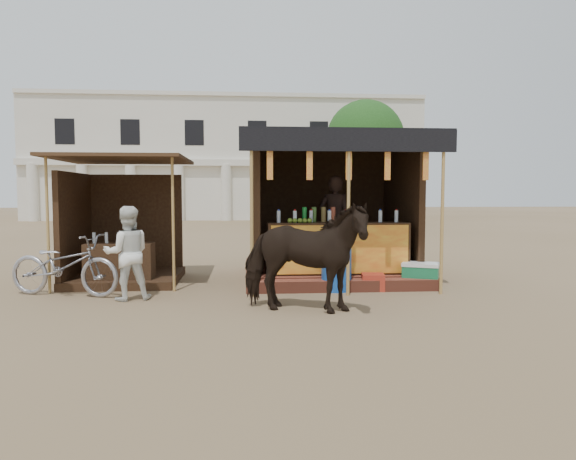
{
  "coord_description": "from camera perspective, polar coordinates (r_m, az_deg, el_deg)",
  "views": [
    {
      "loc": [
        -0.67,
        -6.83,
        1.69
      ],
      "look_at": [
        0.0,
        1.6,
        1.1
      ],
      "focal_mm": 32.0,
      "sensor_mm": 36.0,
      "label": 1
    }
  ],
  "objects": [
    {
      "name": "ground",
      "position": [
        7.07,
        1.05,
        -9.85
      ],
      "size": [
        120.0,
        120.0,
        0.0
      ],
      "primitive_type": "plane",
      "color": "#846B4C",
      "rests_on": "ground"
    },
    {
      "name": "main_stall",
      "position": [
        10.35,
        4.8,
        0.33
      ],
      "size": [
        3.6,
        3.61,
        2.78
      ],
      "color": "brown",
      "rests_on": "ground"
    },
    {
      "name": "secondary_stall",
      "position": [
        10.4,
        -18.43,
        -0.84
      ],
      "size": [
        2.4,
        2.4,
        2.38
      ],
      "color": "#3B2815",
      "rests_on": "ground"
    },
    {
      "name": "cow",
      "position": [
        7.3,
        1.76,
        -3.07
      ],
      "size": [
        2.05,
        1.39,
        1.59
      ],
      "primitive_type": "imported",
      "rotation": [
        0.0,
        0.0,
        1.26
      ],
      "color": "black",
      "rests_on": "ground"
    },
    {
      "name": "motorbike",
      "position": [
        9.31,
        -23.6,
        -3.59
      ],
      "size": [
        2.07,
        1.19,
        1.03
      ],
      "primitive_type": "imported",
      "rotation": [
        0.0,
        0.0,
        1.3
      ],
      "color": "#9A9AA2",
      "rests_on": "ground"
    },
    {
      "name": "bystander",
      "position": [
        8.57,
        -17.43,
        -2.48
      ],
      "size": [
        0.86,
        0.74,
        1.5
      ],
      "primitive_type": "imported",
      "rotation": [
        0.0,
        0.0,
        3.41
      ],
      "color": "white",
      "rests_on": "ground"
    },
    {
      "name": "blue_barrel",
      "position": [
        9.06,
        5.39,
        -4.37
      ],
      "size": [
        0.61,
        0.61,
        0.75
      ],
      "primitive_type": "cylinder",
      "rotation": [
        0.0,
        0.0,
        -0.19
      ],
      "color": "#164AA7",
      "rests_on": "ground"
    },
    {
      "name": "red_crate",
      "position": [
        9.21,
        9.41,
        -5.73
      ],
      "size": [
        0.44,
        0.43,
        0.29
      ],
      "primitive_type": "cube",
      "rotation": [
        0.0,
        0.0,
        -0.16
      ],
      "color": "#A62C1B",
      "rests_on": "ground"
    },
    {
      "name": "cooler",
      "position": [
        9.58,
        14.5,
        -4.89
      ],
      "size": [
        0.76,
        0.66,
        0.46
      ],
      "color": "#197444",
      "rests_on": "ground"
    },
    {
      "name": "background_building",
      "position": [
        36.87,
        -6.68,
        7.53
      ],
      "size": [
        26.0,
        7.45,
        8.18
      ],
      "color": "silver",
      "rests_on": "ground"
    },
    {
      "name": "tree",
      "position": [
        29.83,
        8.13,
        9.62
      ],
      "size": [
        4.5,
        4.4,
        7.0
      ],
      "color": "#382314",
      "rests_on": "ground"
    }
  ]
}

